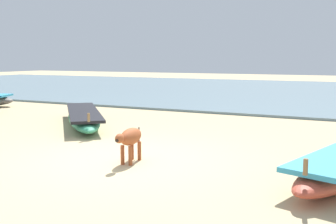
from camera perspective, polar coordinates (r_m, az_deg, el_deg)
name	(u,v)px	position (r m, az deg, el deg)	size (l,w,h in m)	color
ground	(123,159)	(7.44, -6.36, -6.63)	(80.00, 80.00, 0.00)	tan
sea_water	(287,91)	(22.94, 16.36, 2.80)	(60.00, 20.00, 0.08)	slate
fishing_boat_4	(84,117)	(11.38, -11.76, -0.68)	(3.55, 3.89, 0.59)	#338C66
calf_near_rust	(130,138)	(7.11, -5.33, -3.67)	(0.35, 0.94, 0.61)	#9E4C28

